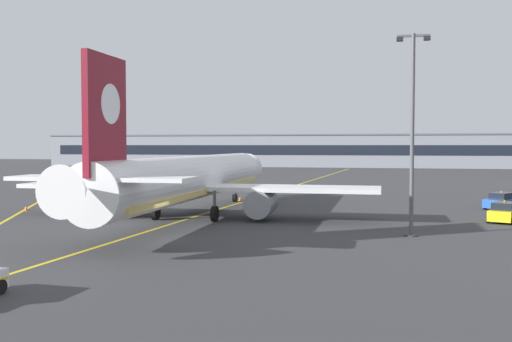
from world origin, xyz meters
TOP-DOWN VIEW (x-y plane):
  - ground_plane at (0.00, 0.00)m, footprint 400.00×400.00m
  - taxiway_centreline at (0.00, 30.00)m, footprint 14.25×179.48m
  - airliner_foreground at (-1.31, 11.55)m, footprint 32.05×41.43m
  - apron_lamp_post at (16.70, 5.28)m, footprint 2.24×0.90m
  - service_car_nearest at (24.62, 14.43)m, footprint 3.29×4.57m
  - service_car_fourth at (26.42, 24.54)m, footprint 3.99×4.42m
  - safety_cone_by_nose_gear at (-0.80, 27.24)m, footprint 0.44×0.44m
  - safety_cone_by_port_wing at (-18.59, 13.35)m, footprint 0.44×0.44m
  - terminal_building at (-4.93, 133.16)m, footprint 162.50×12.40m

SIDE VIEW (x-z plane):
  - ground_plane at x=0.00m, z-range 0.00..0.00m
  - taxiway_centreline at x=0.00m, z-range 0.00..0.01m
  - safety_cone_by_nose_gear at x=-0.80m, z-range -0.02..0.53m
  - safety_cone_by_port_wing at x=-18.59m, z-range -0.02..0.53m
  - service_car_nearest at x=24.62m, z-range -0.13..1.66m
  - service_car_fourth at x=26.42m, z-range -0.13..1.66m
  - airliner_foreground at x=-1.31m, z-range -2.46..9.19m
  - terminal_building at x=-4.93m, z-range 0.01..9.55m
  - apron_lamp_post at x=16.70m, z-range 0.31..14.25m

